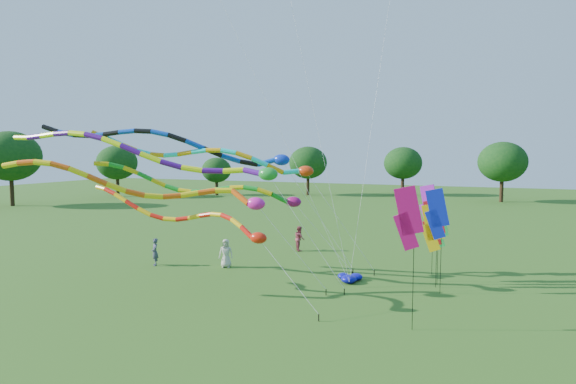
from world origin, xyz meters
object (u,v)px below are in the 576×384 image
at_px(blue_nylon_heap, 344,275).
at_px(person_b, 155,252).
at_px(person_a, 226,253).
at_px(person_c, 299,238).
at_px(tube_kite_orange, 164,189).
at_px(tube_kite_red, 195,218).

distance_m(blue_nylon_heap, person_b, 11.47).
distance_m(person_a, person_b, 4.35).
relative_size(blue_nylon_heap, person_c, 0.99).
bearing_deg(person_b, person_c, 91.97).
height_order(tube_kite_orange, person_b, tube_kite_orange).
relative_size(blue_nylon_heap, person_a, 1.00).
height_order(tube_kite_red, person_b, tube_kite_red).
relative_size(tube_kite_red, person_c, 7.16).
height_order(blue_nylon_heap, person_a, person_a).
relative_size(tube_kite_orange, person_c, 8.11).
xyz_separation_m(tube_kite_orange, person_b, (-4.18, 4.66, -4.27)).
distance_m(tube_kite_orange, person_b, 7.58).
xyz_separation_m(person_a, person_c, (2.36, 6.12, 0.01)).
distance_m(tube_kite_red, person_c, 12.11).
xyz_separation_m(blue_nylon_heap, person_c, (-4.85, 6.11, 0.61)).
bearing_deg(tube_kite_orange, tube_kite_red, -12.40).
relative_size(tube_kite_red, person_b, 7.47).
xyz_separation_m(person_a, person_b, (-4.19, -1.19, -0.02)).
bearing_deg(person_b, tube_kite_red, 6.05).
relative_size(person_a, person_b, 1.03).
bearing_deg(tube_kite_orange, person_c, 58.15).
relative_size(tube_kite_red, person_a, 7.27).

